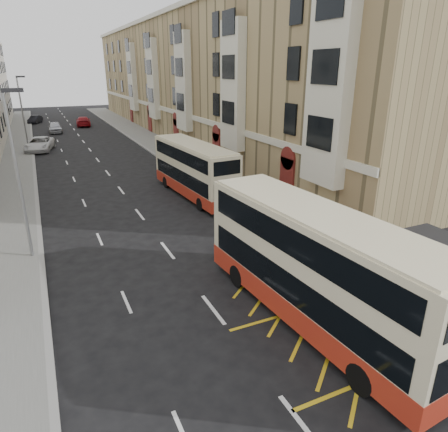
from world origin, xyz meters
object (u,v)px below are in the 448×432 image
street_lamp_far (22,109)px  double_decker_front (315,268)px  white_van (40,144)px  car_red (83,121)px  car_silver (55,127)px  street_lamp_near (17,168)px  pedestrian_near (447,287)px  car_dark (35,119)px  double_decker_rear (194,170)px  pedestrian_far (353,243)px

street_lamp_far → double_decker_front: 41.35m
white_van → car_red: (7.03, 19.49, -0.01)m
double_decker_front → car_red: bearing=87.1°
car_silver → car_red: (4.60, 5.62, -0.01)m
car_silver → street_lamp_near: bearing=-93.5°
street_lamp_far → white_van: 4.04m
white_van → car_red: 20.72m
pedestrian_near → street_lamp_far: bearing=-92.7°
double_decker_front → white_van: double_decker_front is taller
double_decker_front → car_dark: bearing=93.0°
street_lamp_near → white_van: street_lamp_near is taller
double_decker_front → car_dark: 67.06m
car_dark → pedestrian_near: bearing=-58.7°
double_decker_rear → pedestrian_near: size_ratio=6.37×
street_lamp_near → double_decker_front: 14.09m
white_van → car_silver: (2.42, 13.87, -0.01)m
double_decker_rear → car_silver: double_decker_rear is taller
double_decker_rear → car_dark: double_decker_rear is taller
street_lamp_near → double_decker_front: (9.43, -10.19, -2.41)m
street_lamp_far → pedestrian_near: (14.71, -41.73, -3.70)m
double_decker_front → white_van: 40.73m
street_lamp_far → car_red: (8.18, 19.16, -3.87)m
white_van → car_red: size_ratio=1.06×
double_decker_front → pedestrian_near: size_ratio=7.09×
car_silver → car_red: car_silver is taller
white_van → street_lamp_far: bearing=176.4°
street_lamp_near → car_silver: 43.85m
street_lamp_near → pedestrian_near: size_ratio=5.11×
street_lamp_far → car_silver: street_lamp_far is taller
double_decker_front → car_silver: 54.06m
car_red → double_decker_rear: bearing=99.4°
street_lamp_far → street_lamp_near: bearing=-90.0°
street_lamp_far → double_decker_rear: bearing=-65.1°
pedestrian_near → car_dark: 69.41m
double_decker_rear → white_van: bearing=108.7°
double_decker_front → pedestrian_near: bearing=-20.4°
street_lamp_far → car_red: size_ratio=1.52×
double_decker_rear → double_decker_front: bearing=-99.7°
double_decker_front → pedestrian_far: size_ratio=7.23×
street_lamp_far → car_dark: (1.15, 26.34, -4.00)m
street_lamp_near → car_red: bearing=80.6°
street_lamp_near → white_van: (1.15, 29.67, -3.86)m
pedestrian_near → white_van: 43.56m
street_lamp_near → car_dark: bearing=88.8°
street_lamp_near → double_decker_front: bearing=-47.2°
street_lamp_far → car_dark: bearing=87.5°
pedestrian_near → white_van: size_ratio=0.28×
street_lamp_near → double_decker_rear: bearing=29.4°
street_lamp_near → street_lamp_far: (0.00, 30.00, 0.00)m
street_lamp_far → pedestrian_near: 44.40m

